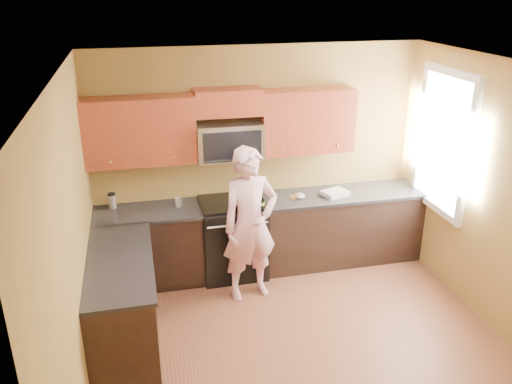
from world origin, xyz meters
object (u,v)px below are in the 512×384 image
object	(u,v)px
frying_pan	(245,206)
stove	(233,238)
travel_mug	(113,208)
microwave	(229,158)
woman	(250,225)
butter_tub	(260,206)

from	to	relation	value
frying_pan	stove	bearing A→B (deg)	124.40
stove	travel_mug	distance (m)	1.45
stove	frying_pan	distance (m)	0.52
travel_mug	microwave	bearing A→B (deg)	-2.81
microwave	woman	xyz separation A→B (m)	(0.10, -0.65, -0.57)
microwave	frying_pan	world-z (taller)	microwave
stove	woman	distance (m)	0.67
woman	butter_tub	size ratio (longest dim) A/B	15.35
woman	microwave	bearing A→B (deg)	86.86
microwave	stove	bearing A→B (deg)	-90.00
frying_pan	travel_mug	size ratio (longest dim) A/B	2.33
stove	travel_mug	world-z (taller)	travel_mug
woman	butter_tub	xyz separation A→B (m)	(0.21, 0.37, 0.04)
stove	woman	bearing A→B (deg)	-79.43
microwave	frying_pan	xyz separation A→B (m)	(0.12, -0.30, -0.50)
microwave	frying_pan	bearing A→B (deg)	-68.41
butter_tub	frying_pan	bearing A→B (deg)	-174.10
stove	frying_pan	bearing A→B (deg)	-55.56
microwave	woman	distance (m)	0.87
travel_mug	butter_tub	bearing A→B (deg)	-11.61
butter_tub	travel_mug	bearing A→B (deg)	168.39
stove	butter_tub	bearing A→B (deg)	-26.49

